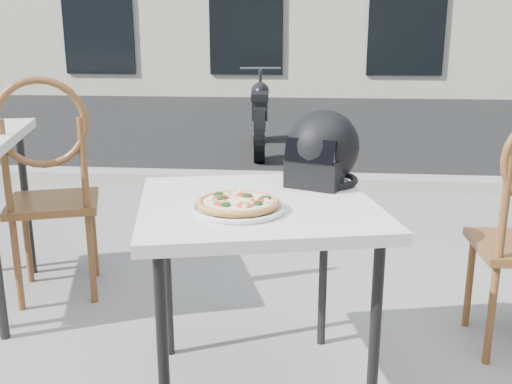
# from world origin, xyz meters

# --- Properties ---
(street_asphalt) EXTENTS (30.00, 8.00, 0.00)m
(street_asphalt) POSITION_xyz_m (0.00, 7.00, 0.00)
(street_asphalt) COLOR black
(street_asphalt) RESTS_ON ground
(curb) EXTENTS (30.00, 0.25, 0.12)m
(curb) POSITION_xyz_m (0.00, 3.00, 0.06)
(curb) COLOR #9B9991
(curb) RESTS_ON ground
(cafe_table_main) EXTENTS (0.91, 0.91, 0.72)m
(cafe_table_main) POSITION_xyz_m (-0.40, 0.04, 0.66)
(cafe_table_main) COLOR silver
(cafe_table_main) RESTS_ON ground
(plate) EXTENTS (0.38, 0.38, 0.02)m
(plate) POSITION_xyz_m (-0.44, -0.08, 0.73)
(plate) COLOR silver
(plate) RESTS_ON cafe_table_main
(pizza) EXTENTS (0.27, 0.27, 0.03)m
(pizza) POSITION_xyz_m (-0.44, -0.08, 0.75)
(pizza) COLOR #C19146
(pizza) RESTS_ON plate
(helmet) EXTENTS (0.35, 0.35, 0.27)m
(helmet) POSITION_xyz_m (-0.19, 0.30, 0.84)
(helmet) COLOR black
(helmet) RESTS_ON cafe_table_main
(cafe_chair_side) EXTENTS (0.53, 0.53, 1.08)m
(cafe_chair_side) POSITION_xyz_m (-1.44, 0.73, 0.60)
(cafe_chair_side) COLOR brown
(cafe_chair_side) RESTS_ON ground
(motorcycle) EXTENTS (0.48, 1.86, 0.92)m
(motorcycle) POSITION_xyz_m (-0.82, 4.70, 0.41)
(motorcycle) COLOR black
(motorcycle) RESTS_ON street_asphalt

